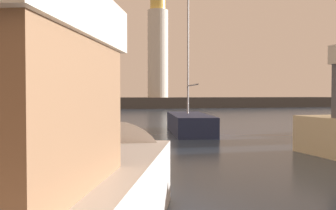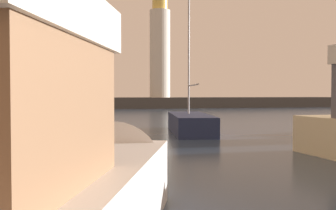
# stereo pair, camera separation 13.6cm
# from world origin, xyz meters

# --- Properties ---
(ground_plane) EXTENTS (220.00, 220.00, 0.00)m
(ground_plane) POSITION_xyz_m (0.00, 33.04, 0.00)
(ground_plane) COLOR #2D3D51
(breakwater) EXTENTS (86.24, 6.73, 1.89)m
(breakwater) POSITION_xyz_m (0.00, 66.08, 0.95)
(breakwater) COLOR #423F3D
(breakwater) RESTS_ON ground_plane
(lighthouse) EXTENTS (3.63, 3.63, 18.88)m
(lighthouse) POSITION_xyz_m (9.12, 66.08, 10.83)
(lighthouse) COLOR silver
(lighthouse) RESTS_ON breakwater
(motorboat_0) EXTENTS (5.07, 9.09, 4.08)m
(motorboat_0) POSITION_xyz_m (-4.86, 5.48, 1.18)
(motorboat_0) COLOR white
(motorboat_0) RESTS_ON ground_plane
(motorboat_3) EXTENTS (5.78, 2.82, 2.79)m
(motorboat_3) POSITION_xyz_m (-8.89, 23.57, 0.77)
(motorboat_3) COLOR #1E284C
(motorboat_3) RESTS_ON ground_plane
(sailboat_moored) EXTENTS (3.49, 8.08, 11.57)m
(sailboat_moored) POSITION_xyz_m (2.17, 22.96, 0.64)
(sailboat_moored) COLOR #1E284C
(sailboat_moored) RESTS_ON ground_plane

